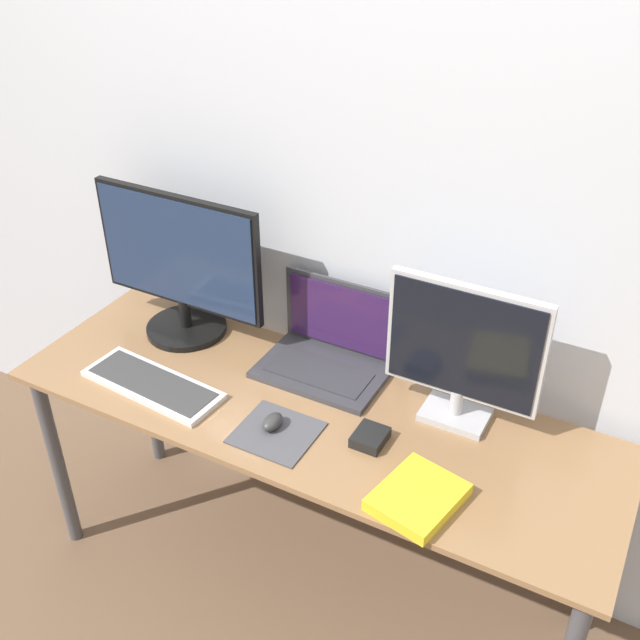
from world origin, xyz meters
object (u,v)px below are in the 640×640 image
Objects in this scene: mouse at (272,422)px; book at (418,497)px; keyboard at (153,384)px; laptop at (329,348)px; power_brick at (370,437)px; monitor_right at (463,351)px; monitor_left at (180,266)px.

book is at bearing -7.86° from mouse.
mouse is (0.40, 0.01, 0.01)m from keyboard.
power_brick is (0.25, -0.25, -0.05)m from laptop.
monitor_right is at bearing 94.58° from book.
monitor_right is 0.89m from keyboard.
monitor_right is 5.69× the size of mouse.
book reaches higher than power_brick.
book is at bearing -3.47° from keyboard.
book is 0.23m from power_brick.
keyboard is 0.84m from book.
laptop is 0.36m from power_brick.
laptop is 3.93× the size of power_brick.
monitor_right is 0.95× the size of keyboard.
power_brick is (0.25, 0.08, -0.01)m from mouse.
monitor_right is at bearing 0.01° from monitor_left.
keyboard is at bearing 176.53° from book.
monitor_right reaches higher than power_brick.
monitor_left reaches higher than laptop.
mouse reaches higher than keyboard.
book is at bearing -85.42° from monitor_right.
book is 2.59× the size of power_brick.
monitor_left is at bearing -179.99° from monitor_right.
monitor_left is 0.90m from monitor_right.
mouse reaches higher than book.
book reaches higher than keyboard.
mouse is at bearing 172.14° from book.
mouse is (-0.41, -0.28, -0.20)m from monitor_right.
monitor_right is 0.53m from mouse.
monitor_left reaches higher than book.
monitor_right reaches higher than keyboard.
book is (0.03, -0.34, -0.20)m from monitor_right.
monitor_left is at bearing 160.08° from book.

